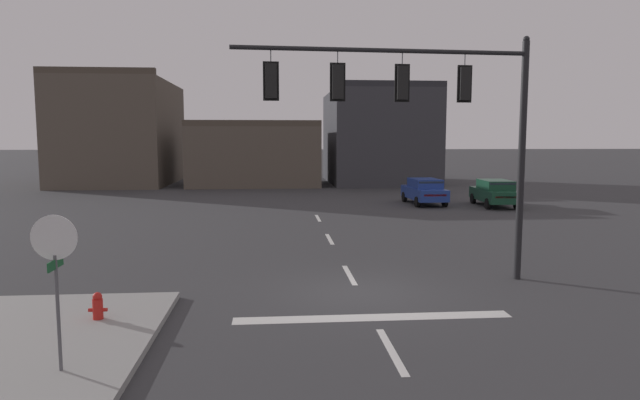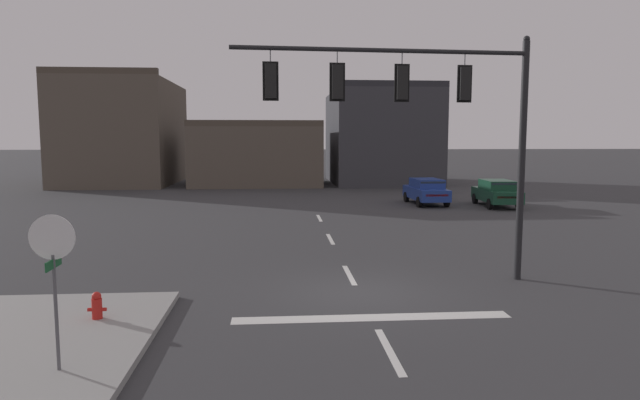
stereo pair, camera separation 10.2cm
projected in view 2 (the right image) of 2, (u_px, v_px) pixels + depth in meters
name	position (u px, v px, depth m)	size (l,w,h in m)	color
ground_plane	(359.00, 293.00, 14.63)	(400.00, 400.00, 0.00)	#353538
sidewalk_near_corner	(2.00, 358.00, 10.11)	(5.00, 8.00, 0.15)	gray
stop_bar_paint	(372.00, 318.00, 12.65)	(6.40, 0.50, 0.01)	silver
lane_centreline	(349.00, 275.00, 16.62)	(0.16, 26.40, 0.01)	silver
signal_mast_near_side	(426.00, 106.00, 15.22)	(8.29, 0.66, 6.94)	black
stop_sign	(53.00, 255.00, 9.23)	(0.76, 0.64, 2.83)	#56565B
car_lot_nearside	(497.00, 192.00, 33.35)	(2.13, 4.54, 1.61)	#143D28
car_lot_middle	(426.00, 191.00, 34.43)	(2.04, 4.51, 1.61)	navy
fire_hydrant	(97.00, 311.00, 12.12)	(0.40, 0.30, 0.75)	red
building_row	(244.00, 139.00, 50.58)	(32.74, 13.77, 9.65)	brown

